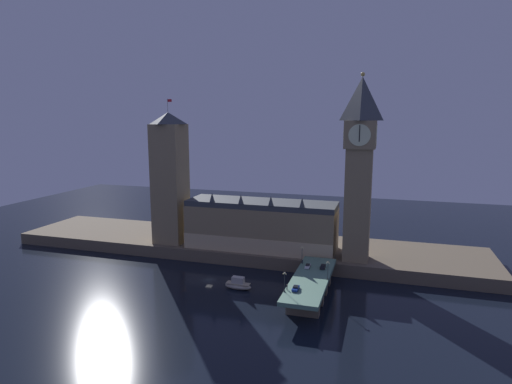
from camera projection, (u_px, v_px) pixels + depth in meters
name	position (u px, v px, depth m)	size (l,w,h in m)	color
ground_plane	(209.00, 280.00, 166.69)	(400.00, 400.00, 0.00)	black
embankment	(241.00, 246.00, 203.01)	(220.00, 42.00, 5.29)	brown
parliament_hall	(261.00, 225.00, 189.17)	(65.78, 20.22, 25.33)	#8E7A56
clock_tower	(359.00, 163.00, 168.72)	(12.43, 12.54, 74.36)	#8E7A56
victoria_tower	(170.00, 178.00, 196.21)	(13.66, 13.66, 65.74)	#8E7A56
bridge	(310.00, 285.00, 149.46)	(12.51, 46.00, 7.35)	slate
car_northbound_lead	(308.00, 266.00, 158.88)	(1.85, 4.32, 1.38)	silver
car_northbound_trail	(296.00, 288.00, 138.28)	(2.01, 4.37, 1.32)	navy
car_southbound_trail	(323.00, 267.00, 158.18)	(1.88, 4.11, 1.48)	black
pedestrian_near_rail	(287.00, 287.00, 138.40)	(0.38, 0.38, 1.83)	black
pedestrian_far_rail	(302.00, 261.00, 163.26)	(0.38, 0.38, 1.82)	black
street_lamp_near	(285.00, 279.00, 136.15)	(1.34, 0.60, 6.68)	#2D3333
street_lamp_mid	(328.00, 268.00, 146.64)	(1.34, 0.60, 6.58)	#2D3333
street_lamp_far	(302.00, 253.00, 163.93)	(1.34, 0.60, 6.51)	#2D3333
boat_upstream	(238.00, 285.00, 157.42)	(10.25, 4.02, 4.73)	#B2A893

